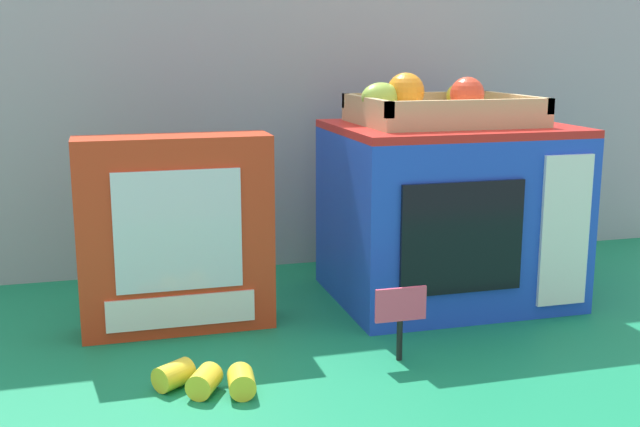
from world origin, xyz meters
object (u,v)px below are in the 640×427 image
Objects in this scene: food_groups_crate at (437,109)px; loose_toy_banana at (206,379)px; cookie_set_box at (176,235)px; price_sign at (401,312)px; toy_microwave at (448,212)px.

food_groups_crate is 0.58m from loose_toy_banana.
food_groups_crate reaches higher than cookie_set_box.
cookie_set_box reaches higher than price_sign.
cookie_set_box is 2.34× the size of loose_toy_banana.
cookie_set_box is at bearing -172.73° from food_groups_crate.
food_groups_crate reaches higher than loose_toy_banana.
price_sign is 0.82× the size of loose_toy_banana.
food_groups_crate is at bearing 7.27° from cookie_set_box.
loose_toy_banana is (-0.26, -0.03, -0.05)m from price_sign.
food_groups_crate is 0.99× the size of cookie_set_box.
toy_microwave reaches higher than loose_toy_banana.
toy_microwave is at bearing 31.64° from loose_toy_banana.
toy_microwave is 0.17m from food_groups_crate.
toy_microwave is at bearing 53.90° from price_sign.
toy_microwave is 3.64× the size of price_sign.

